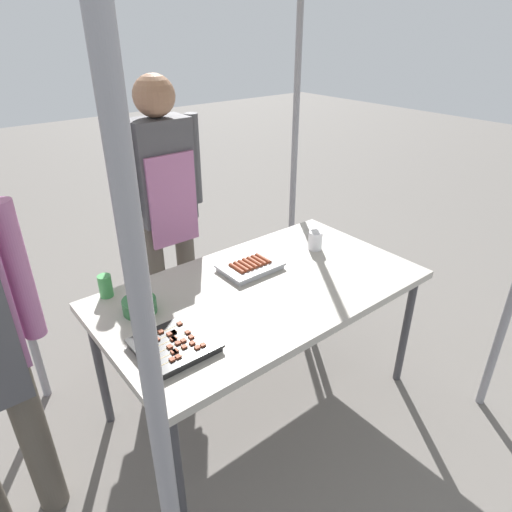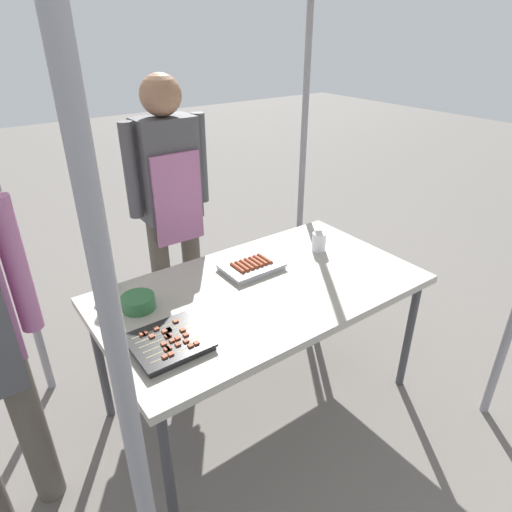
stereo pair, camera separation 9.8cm
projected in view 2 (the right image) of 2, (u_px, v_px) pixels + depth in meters
The scene contains 8 objects.
ground_plane at pixel (261, 398), 2.56m from camera, with size 18.00×18.00×0.00m, color #66605B.
stall_table at pixel (262, 295), 2.24m from camera, with size 1.60×0.90×0.75m.
tray_grilled_sausages at pixel (251, 266), 2.36m from camera, with size 0.31×0.22×0.05m.
tray_meat_skewers at pixel (169, 342), 1.80m from camera, with size 0.30×0.28×0.04m.
condiment_bowl at pixel (138, 302), 2.03m from camera, with size 0.15×0.15×0.06m, color #33723F.
drink_cup_near_edge at pixel (107, 282), 2.14m from camera, with size 0.06×0.06×0.11m, color #3F994C.
drink_cup_by_wok at pixel (319, 242), 2.54m from camera, with size 0.08×0.08×0.11m, color white.
vendor_woman at pixel (170, 194), 2.67m from camera, with size 0.52×0.23×1.68m.
Camera 2 is at (-1.13, -1.51, 1.91)m, focal length 31.28 mm.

